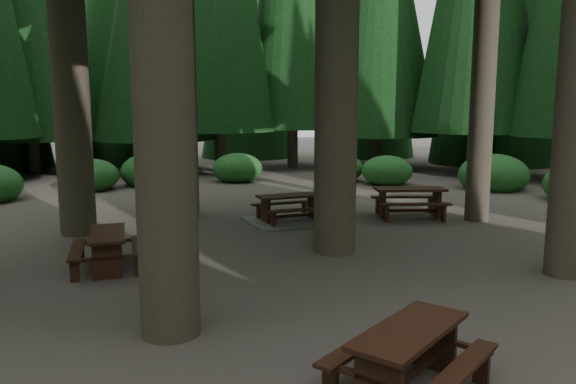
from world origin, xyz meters
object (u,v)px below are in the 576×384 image
object	(u,v)px
picnic_table_c	(290,213)
picnic_table_e	(409,350)
picnic_table_b	(108,245)
picnic_table_d	(410,198)

from	to	relation	value
picnic_table_c	picnic_table_e	world-z (taller)	picnic_table_c
picnic_table_b	picnic_table_e	size ratio (longest dim) A/B	0.78
picnic_table_c	picnic_table_b	bearing A→B (deg)	-151.05
picnic_table_c	picnic_table_e	xyz separation A→B (m)	(-1.47, -8.50, 0.23)
picnic_table_b	picnic_table_d	bearing A→B (deg)	-70.13
picnic_table_d	picnic_table_e	distance (m)	9.36
picnic_table_d	picnic_table_e	world-z (taller)	picnic_table_d
picnic_table_b	picnic_table_c	bearing A→B (deg)	-54.87
picnic_table_b	picnic_table_d	world-z (taller)	picnic_table_d
picnic_table_e	picnic_table_d	bearing A→B (deg)	25.76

